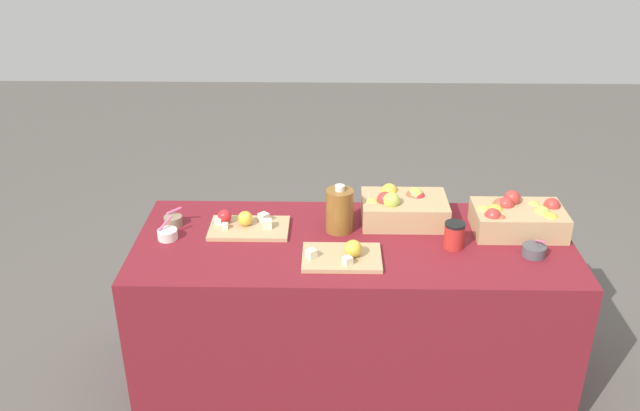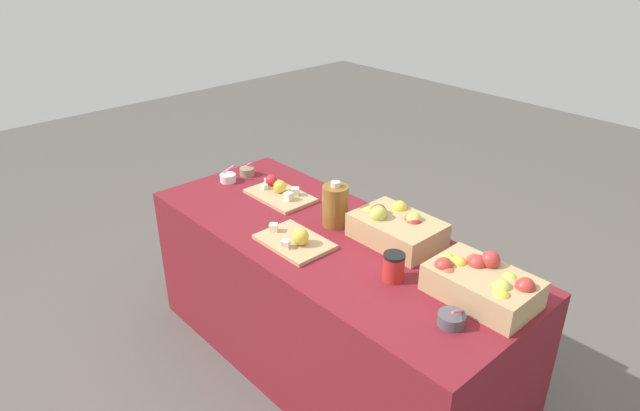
# 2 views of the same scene
# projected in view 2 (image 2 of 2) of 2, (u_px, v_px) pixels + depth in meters

# --- Properties ---
(ground_plane) EXTENTS (10.00, 10.00, 0.00)m
(ground_plane) POSITION_uv_depth(u_px,v_px,m) (328.00, 361.00, 2.89)
(ground_plane) COLOR #56514C
(table) EXTENTS (1.90, 0.76, 0.74)m
(table) POSITION_uv_depth(u_px,v_px,m) (329.00, 302.00, 2.72)
(table) COLOR maroon
(table) RESTS_ON ground_plane
(apple_crate_left) EXTENTS (0.39, 0.25, 0.17)m
(apple_crate_left) POSITION_uv_depth(u_px,v_px,m) (481.00, 282.00, 2.10)
(apple_crate_left) COLOR tan
(apple_crate_left) RESTS_ON table
(apple_crate_middle) EXTENTS (0.38, 0.26, 0.17)m
(apple_crate_middle) POSITION_uv_depth(u_px,v_px,m) (396.00, 227.00, 2.49)
(apple_crate_middle) COLOR tan
(apple_crate_middle) RESTS_ON table
(cutting_board_front) EXTENTS (0.33, 0.22, 0.09)m
(cutting_board_front) POSITION_uv_depth(u_px,v_px,m) (295.00, 240.00, 2.48)
(cutting_board_front) COLOR tan
(cutting_board_front) RESTS_ON table
(cutting_board_back) EXTENTS (0.35, 0.22, 0.08)m
(cutting_board_back) POSITION_uv_depth(u_px,v_px,m) (279.00, 192.00, 2.92)
(cutting_board_back) COLOR tan
(cutting_board_back) RESTS_ON table
(sample_bowl_near) EXTENTS (0.10, 0.10, 0.09)m
(sample_bowl_near) POSITION_uv_depth(u_px,v_px,m) (452.00, 319.00, 1.98)
(sample_bowl_near) COLOR #4C4C51
(sample_bowl_near) RESTS_ON table
(sample_bowl_mid) EXTENTS (0.09, 0.08, 0.09)m
(sample_bowl_mid) POSITION_uv_depth(u_px,v_px,m) (247.00, 171.00, 3.16)
(sample_bowl_mid) COLOR gray
(sample_bowl_mid) RESTS_ON table
(sample_bowl_far) EXTENTS (0.09, 0.09, 0.09)m
(sample_bowl_far) POSITION_uv_depth(u_px,v_px,m) (228.00, 178.00, 3.09)
(sample_bowl_far) COLOR silver
(sample_bowl_far) RESTS_ON table
(cider_jug) EXTENTS (0.12, 0.12, 0.22)m
(cider_jug) POSITION_uv_depth(u_px,v_px,m) (335.00, 205.00, 2.61)
(cider_jug) COLOR brown
(cider_jug) RESTS_ON table
(coffee_cup) EXTENTS (0.09, 0.09, 0.12)m
(coffee_cup) POSITION_uv_depth(u_px,v_px,m) (394.00, 267.00, 2.22)
(coffee_cup) COLOR red
(coffee_cup) RESTS_ON table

